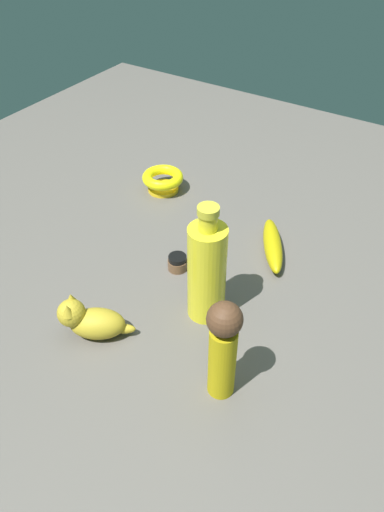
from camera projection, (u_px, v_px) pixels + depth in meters
The scene contains 7 objects.
ground at pixel (192, 281), 1.12m from camera, with size 2.00×2.00×0.00m, color #5B5651.
bottle_tall at pixel (207, 271), 0.97m from camera, with size 0.08×0.08×0.26m.
cat_figurine at pixel (90, 320), 0.97m from camera, with size 0.11×0.14×0.09m.
person_figure_adult at pixel (223, 347), 0.83m from camera, with size 0.06×0.06×0.21m.
bowl at pixel (163, 179), 1.38m from camera, with size 0.11×0.11×0.05m.
nail_polish_jar at pixel (178, 263), 1.14m from camera, with size 0.04×0.04×0.04m.
banana at pixel (273, 245), 1.18m from camera, with size 0.20×0.04×0.04m, color #B3A10C.
Camera 1 is at (-0.69, -0.44, 0.76)m, focal length 35.29 mm.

